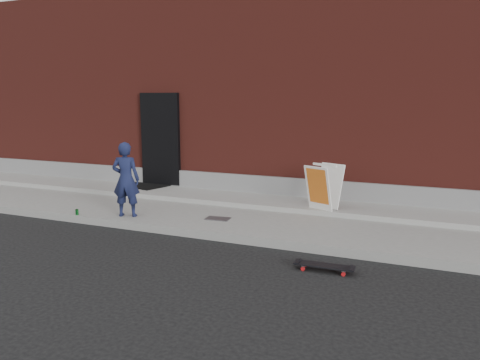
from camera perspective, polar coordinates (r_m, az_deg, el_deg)
The scene contains 10 objects.
ground at distance 8.20m, azimuth -4.90°, elevation -7.18°, with size 80.00×80.00×0.00m, color black.
sidewalk at distance 9.48m, azimuth -0.72°, elevation -4.27°, with size 20.00×3.00×0.15m, color gray.
apron at distance 10.26m, azimuth 1.26°, elevation -2.44°, with size 20.00×1.20×0.10m, color gray.
building at distance 14.40m, azimuth 8.07°, elevation 10.30°, with size 20.00×8.10×5.00m.
child at distance 9.20m, azimuth -13.74°, elevation 0.07°, with size 0.53×0.35×1.44m, color #161C3F.
skateboard at distance 6.82m, azimuth 10.22°, elevation -10.28°, with size 0.83×0.23×0.09m.
pizza_sign at distance 9.29m, azimuth 10.14°, elevation -0.79°, with size 0.74×0.79×0.90m.
soda_can at distance 9.71m, azimuth -19.25°, elevation -3.71°, with size 0.06×0.06×0.11m, color #197F2D.
doormat at distance 11.84m, azimuth -11.38°, elevation -0.62°, with size 1.01×0.82×0.03m, color black.
utility_plate at distance 8.89m, azimuth -2.72°, elevation -4.73°, with size 0.45×0.29×0.01m, color #555459.
Camera 1 is at (3.63, -6.94, 2.44)m, focal length 35.00 mm.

